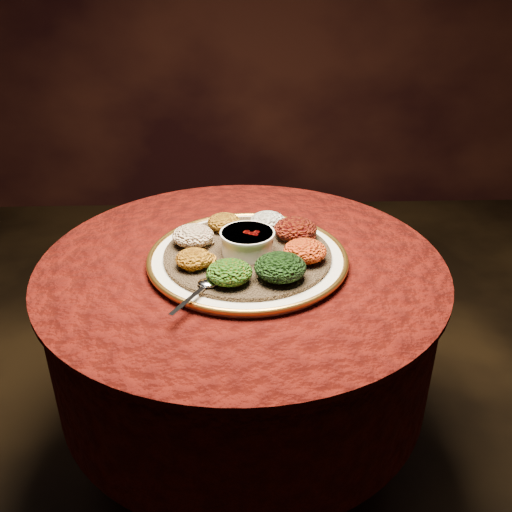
{
  "coord_description": "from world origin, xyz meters",
  "views": [
    {
      "loc": [
        -0.01,
        -1.17,
        1.4
      ],
      "look_at": [
        0.03,
        -0.02,
        0.76
      ],
      "focal_mm": 40.0,
      "sensor_mm": 36.0,
      "label": 1
    }
  ],
  "objects": [
    {
      "name": "portion_gomen",
      "position": [
        0.08,
        -0.12,
        0.79
      ],
      "size": [
        0.11,
        0.11,
        0.05
      ],
      "primitive_type": "ellipsoid",
      "color": "black",
      "rests_on": "injera"
    },
    {
      "name": "portion_ayib",
      "position": [
        0.07,
        0.12,
        0.78
      ],
      "size": [
        0.09,
        0.08,
        0.04
      ],
      "primitive_type": "ellipsoid",
      "color": "white",
      "rests_on": "injera"
    },
    {
      "name": "portion_mixveg",
      "position": [
        -0.03,
        -0.13,
        0.79
      ],
      "size": [
        0.1,
        0.09,
        0.05
      ],
      "primitive_type": "ellipsoid",
      "color": "#964109",
      "rests_on": "injera"
    },
    {
      "name": "table",
      "position": [
        0.0,
        0.0,
        0.55
      ],
      "size": [
        0.96,
        0.96,
        0.73
      ],
      "color": "black",
      "rests_on": "ground"
    },
    {
      "name": "stew_bowl",
      "position": [
        0.01,
        -0.01,
        0.79
      ],
      "size": [
        0.13,
        0.13,
        0.05
      ],
      "color": "white",
      "rests_on": "injera"
    },
    {
      "name": "portion_tikil",
      "position": [
        0.14,
        -0.05,
        0.79
      ],
      "size": [
        0.1,
        0.09,
        0.05
      ],
      "primitive_type": "ellipsoid",
      "color": "#B6710F",
      "rests_on": "injera"
    },
    {
      "name": "portion_kitfo",
      "position": [
        0.13,
        0.06,
        0.79
      ],
      "size": [
        0.1,
        0.1,
        0.05
      ],
      "primitive_type": "ellipsoid",
      "color": "black",
      "rests_on": "injera"
    },
    {
      "name": "injera",
      "position": [
        0.01,
        -0.01,
        0.76
      ],
      "size": [
        0.44,
        0.44,
        0.01
      ],
      "primitive_type": "cylinder",
      "rotation": [
        0.0,
        0.0,
        -0.15
      ],
      "color": "brown",
      "rests_on": "platter"
    },
    {
      "name": "spoon",
      "position": [
        -0.08,
        -0.16,
        0.77
      ],
      "size": [
        0.1,
        0.14,
        0.01
      ],
      "rotation": [
        0.0,
        0.0,
        -2.11
      ],
      "color": "silver",
      "rests_on": "injera"
    },
    {
      "name": "portion_kik",
      "position": [
        -0.11,
        -0.07,
        0.78
      ],
      "size": [
        0.08,
        0.08,
        0.04
      ],
      "primitive_type": "ellipsoid",
      "color": "#BD6F10",
      "rests_on": "injera"
    },
    {
      "name": "portion_shiro",
      "position": [
        -0.04,
        0.12,
        0.78
      ],
      "size": [
        0.08,
        0.08,
        0.04
      ],
      "primitive_type": "ellipsoid",
      "color": "#966312",
      "rests_on": "injera"
    },
    {
      "name": "portion_timatim",
      "position": [
        -0.11,
        0.04,
        0.79
      ],
      "size": [
        0.1,
        0.09,
        0.05
      ],
      "primitive_type": "ellipsoid",
      "color": "maroon",
      "rests_on": "injera"
    },
    {
      "name": "platter",
      "position": [
        0.01,
        -0.01,
        0.75
      ],
      "size": [
        0.53,
        0.53,
        0.02
      ],
      "rotation": [
        0.0,
        0.0,
        -0.2
      ],
      "color": "white",
      "rests_on": "table"
    }
  ]
}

